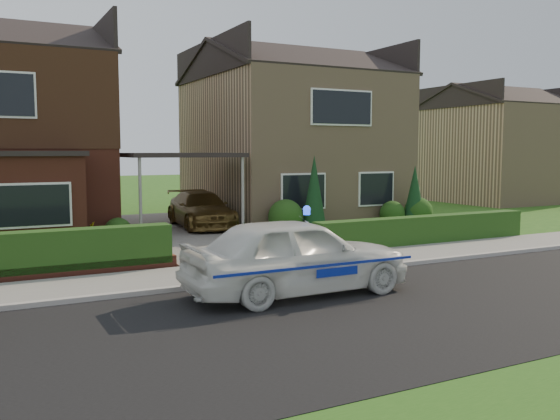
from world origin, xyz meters
TOP-DOWN VIEW (x-y plane):
  - ground at (0.00, 0.00)m, footprint 120.00×120.00m
  - road at (0.00, 0.00)m, footprint 60.00×6.00m
  - kerb at (0.00, 3.05)m, footprint 60.00×0.16m
  - sidewalk at (0.00, 4.10)m, footprint 60.00×2.00m
  - driveway at (0.00, 11.00)m, footprint 3.80×12.00m
  - house_right at (5.80, 13.99)m, footprint 7.50×8.06m
  - carport_link at (0.00, 10.95)m, footprint 3.80×3.00m
  - hedge_right at (5.80, 5.35)m, footprint 7.50×0.55m
  - shrub_left_mid at (-4.00, 9.30)m, footprint 1.32×1.32m
  - shrub_left_near at (-2.40, 9.60)m, footprint 0.84×0.84m
  - shrub_right_near at (3.20, 9.40)m, footprint 1.20×1.20m
  - shrub_right_mid at (7.80, 9.50)m, footprint 0.96×0.96m
  - shrub_right_far at (8.80, 9.20)m, footprint 1.08×1.08m
  - conifer_a at (4.20, 9.20)m, footprint 0.90×0.90m
  - conifer_b at (8.60, 9.20)m, footprint 0.90×0.90m
  - neighbour_right at (20.00, 16.00)m, footprint 6.50×7.00m
  - police_car at (-0.56, 1.76)m, footprint 4.19×4.57m
  - driveway_car at (1.00, 11.77)m, footprint 2.06×4.43m
  - potted_plant_b at (-3.36, 9.00)m, footprint 0.57×0.54m
  - potted_plant_c at (-2.76, 7.69)m, footprint 0.55×0.55m

SIDE VIEW (x-z plane):
  - ground at x=0.00m, z-range 0.00..0.00m
  - road at x=0.00m, z-range -0.01..0.01m
  - hedge_right at x=5.80m, z-range -0.40..0.40m
  - sidewalk at x=0.00m, z-range 0.00..0.10m
  - kerb at x=0.00m, z-range 0.00..0.12m
  - driveway at x=0.00m, z-range 0.00..0.12m
  - potted_plant_c at x=-2.76m, z-range 0.00..0.77m
  - potted_plant_b at x=-3.36m, z-range 0.00..0.81m
  - shrub_left_near at x=-2.40m, z-range 0.00..0.84m
  - shrub_right_mid at x=7.80m, z-range 0.00..0.96m
  - shrub_right_far at x=8.80m, z-range 0.00..1.08m
  - shrub_right_near at x=3.20m, z-range 0.00..1.20m
  - shrub_left_mid at x=-4.00m, z-range 0.00..1.32m
  - driveway_car at x=1.00m, z-range 0.12..1.37m
  - police_car at x=-0.56m, z-range -0.08..1.64m
  - conifer_b at x=8.60m, z-range 0.00..2.20m
  - conifer_a at x=4.20m, z-range 0.00..2.60m
  - neighbour_right at x=20.00m, z-range 0.00..5.20m
  - carport_link at x=0.00m, z-range 1.27..4.04m
  - house_right at x=5.80m, z-range 0.04..7.29m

